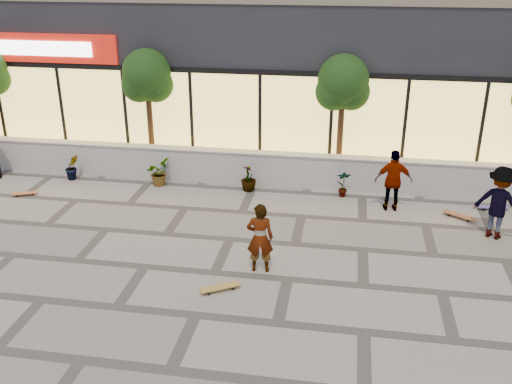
% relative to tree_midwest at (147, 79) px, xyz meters
% --- Properties ---
extents(ground, '(80.00, 80.00, 0.00)m').
position_rel_tree_midwest_xyz_m(ground, '(3.50, -7.70, -2.99)').
color(ground, '#9D9688').
rests_on(ground, ground).
extents(planter_wall, '(22.00, 0.42, 1.04)m').
position_rel_tree_midwest_xyz_m(planter_wall, '(3.50, -0.70, -2.46)').
color(planter_wall, silver).
rests_on(planter_wall, ground).
extents(retail_building, '(24.00, 9.17, 8.50)m').
position_rel_tree_midwest_xyz_m(retail_building, '(3.50, 4.79, 1.26)').
color(retail_building, '#222227').
rests_on(retail_building, ground).
extents(shrub_b, '(0.57, 0.57, 0.81)m').
position_rel_tree_midwest_xyz_m(shrub_b, '(-2.20, -1.25, -2.58)').
color(shrub_b, '#153410').
rests_on(shrub_b, ground).
extents(shrub_c, '(0.68, 0.77, 0.81)m').
position_rel_tree_midwest_xyz_m(shrub_c, '(0.60, -1.25, -2.58)').
color(shrub_c, '#153410').
rests_on(shrub_c, ground).
extents(shrub_d, '(0.64, 0.64, 0.81)m').
position_rel_tree_midwest_xyz_m(shrub_d, '(3.40, -1.25, -2.58)').
color(shrub_d, '#153410').
rests_on(shrub_d, ground).
extents(shrub_e, '(0.46, 0.35, 0.81)m').
position_rel_tree_midwest_xyz_m(shrub_e, '(6.20, -1.25, -2.58)').
color(shrub_e, '#153410').
rests_on(shrub_e, ground).
extents(tree_midwest, '(1.60, 1.50, 3.92)m').
position_rel_tree_midwest_xyz_m(tree_midwest, '(0.00, 0.00, 0.00)').
color(tree_midwest, '#4F2C1C').
rests_on(tree_midwest, ground).
extents(tree_mideast, '(1.60, 1.50, 3.92)m').
position_rel_tree_midwest_xyz_m(tree_mideast, '(6.00, 0.00, 0.00)').
color(tree_mideast, '#4F2C1C').
rests_on(tree_mideast, ground).
extents(skater_center, '(0.63, 0.45, 1.63)m').
position_rel_tree_midwest_xyz_m(skater_center, '(4.47, -5.79, -2.17)').
color(skater_center, silver).
rests_on(skater_center, ground).
extents(skater_right_near, '(1.04, 0.48, 1.72)m').
position_rel_tree_midwest_xyz_m(skater_right_near, '(7.54, -1.96, -2.12)').
color(skater_right_near, white).
rests_on(skater_right_near, ground).
extents(skater_right_far, '(1.38, 1.19, 1.86)m').
position_rel_tree_midwest_xyz_m(skater_right_far, '(10.00, -3.20, -2.06)').
color(skater_right_far, maroon).
rests_on(skater_right_far, ground).
extents(skateboard_center, '(0.85, 0.64, 0.10)m').
position_rel_tree_midwest_xyz_m(skateboard_center, '(3.77, -6.76, -2.90)').
color(skateboard_center, olive).
rests_on(skateboard_center, ground).
extents(skateboard_left, '(0.70, 0.44, 0.08)m').
position_rel_tree_midwest_xyz_m(skateboard_left, '(-3.01, -2.72, -2.92)').
color(skateboard_left, orange).
rests_on(skateboard_left, ground).
extents(skateboard_right_near, '(0.85, 0.66, 0.10)m').
position_rel_tree_midwest_xyz_m(skateboard_right_near, '(9.32, -2.22, -2.90)').
color(skateboard_right_near, brown).
rests_on(skateboard_right_near, ground).
extents(skateboard_right_far, '(0.85, 0.32, 0.10)m').
position_rel_tree_midwest_xyz_m(skateboard_right_far, '(10.33, -1.50, -2.90)').
color(skateboard_right_far, '#564A87').
rests_on(skateboard_right_far, ground).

